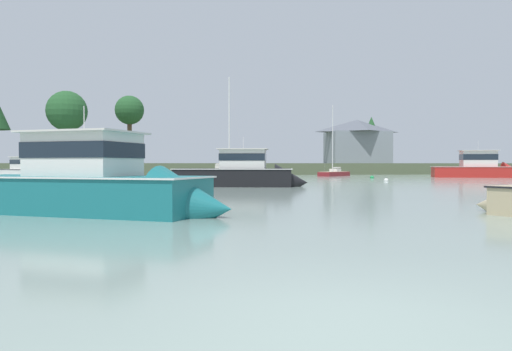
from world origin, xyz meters
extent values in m
plane|color=gray|center=(0.00, 0.00, 0.00)|extent=(400.00, 400.00, 0.00)
cube|color=#4C563D|center=(0.00, 89.04, 0.86)|extent=(175.52, 44.89, 1.72)
cube|color=#196B70|center=(-5.28, 11.83, 0.27)|extent=(8.75, 6.20, 1.85)
cone|color=#196B70|center=(-1.52, 9.99, 0.27)|extent=(3.21, 3.30, 2.53)
cube|color=silver|center=(-5.28, 11.83, 1.17)|extent=(8.95, 6.37, 0.05)
cube|color=silver|center=(-5.03, 11.71, 1.87)|extent=(3.70, 3.34, 1.36)
cube|color=#19232D|center=(-5.03, 11.71, 2.01)|extent=(3.77, 3.41, 0.49)
cube|color=beige|center=(-5.03, 11.71, 2.58)|extent=(4.18, 3.82, 0.06)
cylinder|color=silver|center=(-5.03, 11.71, 3.03)|extent=(0.03, 0.03, 0.83)
cube|color=black|center=(1.40, 30.25, 0.28)|extent=(8.60, 4.52, 1.95)
cone|color=black|center=(5.41, 29.44, 0.28)|extent=(2.77, 3.06, 2.66)
cube|color=silver|center=(1.40, 30.25, 1.23)|extent=(8.78, 4.66, 0.05)
cube|color=silver|center=(2.09, 30.11, 1.93)|extent=(3.52, 2.93, 1.34)
cube|color=#19232D|center=(2.09, 30.11, 2.07)|extent=(3.59, 2.99, 0.48)
cube|color=beige|center=(2.09, 30.11, 2.63)|extent=(3.96, 3.38, 0.06)
cylinder|color=silver|center=(2.09, 30.11, 3.08)|extent=(0.03, 0.03, 0.84)
cube|color=maroon|center=(17.32, 59.01, 0.08)|extent=(5.43, 5.61, 0.94)
cube|color=#CCB78E|center=(17.32, 59.01, 0.57)|extent=(5.03, 5.21, 0.04)
cube|color=silver|center=(17.53, 59.23, 0.78)|extent=(1.71, 1.73, 0.37)
cylinder|color=silver|center=(16.99, 58.65, 4.96)|extent=(0.12, 0.12, 8.74)
cylinder|color=silver|center=(17.83, 59.54, 1.06)|extent=(1.75, 1.85, 0.10)
cylinder|color=silver|center=(17.83, 59.54, 1.11)|extent=(1.61, 1.70, 0.14)
cylinder|color=#999999|center=(16.15, 57.76, 4.94)|extent=(1.70, 1.80, 8.70)
cube|color=#669ECC|center=(-14.08, 59.44, 0.23)|extent=(7.06, 4.04, 1.59)
cone|color=#669ECC|center=(-10.86, 58.59, 0.23)|extent=(2.36, 2.58, 2.18)
cube|color=black|center=(-14.08, 59.44, 1.00)|extent=(7.21, 4.17, 0.05)
cube|color=silver|center=(-13.61, 59.31, 1.63)|extent=(2.92, 2.51, 1.21)
cube|color=#19232D|center=(-13.61, 59.31, 1.75)|extent=(2.98, 2.56, 0.44)
cube|color=beige|center=(-13.61, 59.31, 2.27)|extent=(3.29, 2.89, 0.06)
cylinder|color=silver|center=(-13.61, 59.31, 2.74)|extent=(0.03, 0.03, 0.90)
cube|color=white|center=(-18.54, 48.72, 0.24)|extent=(5.98, 6.37, 1.66)
cone|color=white|center=(-16.31, 46.21, 0.24)|extent=(2.61, 2.62, 1.82)
cube|color=black|center=(-18.54, 48.72, 1.04)|extent=(6.13, 6.52, 0.05)
cube|color=silver|center=(-18.62, 48.81, 1.68)|extent=(2.85, 2.92, 1.23)
cube|color=#19232D|center=(-18.62, 48.81, 1.81)|extent=(2.91, 2.98, 0.44)
cube|color=beige|center=(-18.62, 48.81, 2.33)|extent=(3.24, 3.31, 0.06)
cylinder|color=silver|center=(-18.62, 48.81, 2.76)|extent=(0.03, 0.03, 0.81)
cone|color=tan|center=(8.45, 9.99, 0.20)|extent=(2.70, 2.69, 2.01)
cube|color=#B2231E|center=(31.94, 50.55, 0.29)|extent=(9.78, 6.39, 2.00)
cube|color=silver|center=(31.94, 50.55, 1.26)|extent=(10.00, 6.58, 0.05)
cube|color=silver|center=(32.44, 50.36, 2.23)|extent=(4.46, 3.88, 1.88)
cube|color=#19232D|center=(32.44, 50.36, 2.42)|extent=(4.55, 3.96, 0.68)
cube|color=beige|center=(32.44, 50.36, 3.20)|extent=(5.03, 4.45, 0.06)
cylinder|color=silver|center=(32.44, 50.36, 3.81)|extent=(0.03, 0.03, 1.17)
cube|color=brown|center=(2.92, 57.79, 0.12)|extent=(6.22, 10.21, 1.36)
cube|color=#CCB78E|center=(2.92, 57.79, 0.82)|extent=(5.70, 9.54, 0.04)
cube|color=silver|center=(2.73, 58.25, 1.14)|extent=(2.39, 2.67, 0.60)
cylinder|color=silver|center=(3.22, 57.06, 6.62)|extent=(0.20, 0.20, 11.56)
cylinder|color=silver|center=(2.47, 58.90, 1.54)|extent=(1.66, 3.75, 0.16)
cylinder|color=silver|center=(2.47, 58.90, 1.59)|extent=(1.49, 3.37, 0.14)
cylinder|color=#999999|center=(3.98, 55.21, 6.59)|extent=(1.54, 3.71, 11.51)
sphere|color=#1E8C47|center=(18.43, 48.13, 0.08)|extent=(0.45, 0.45, 0.45)
torus|color=#333338|center=(18.43, 48.13, 0.34)|extent=(0.12, 0.12, 0.02)
sphere|color=white|center=(16.33, 39.03, 0.07)|extent=(0.42, 0.42, 0.42)
torus|color=#333338|center=(16.33, 39.03, 0.32)|extent=(0.12, 0.12, 0.02)
cylinder|color=brown|center=(-11.83, 82.04, 5.70)|extent=(0.77, 0.77, 7.97)
sphere|color=#235128|center=(-11.83, 82.04, 10.79)|extent=(4.91, 4.91, 4.91)
cylinder|color=brown|center=(-19.58, 71.42, 4.90)|extent=(0.63, 0.63, 6.36)
sphere|color=#235128|center=(-19.58, 71.42, 9.40)|extent=(5.90, 5.90, 5.90)
cylinder|color=brown|center=(31.14, 82.10, 4.72)|extent=(0.46, 0.46, 6.01)
cone|color=#235128|center=(31.14, 82.10, 7.80)|extent=(3.92, 3.92, 4.79)
cube|color=gray|center=(28.45, 82.09, 4.55)|extent=(10.45, 7.76, 5.67)
pyramid|color=#565B66|center=(28.45, 82.09, 8.50)|extent=(11.29, 8.38, 2.23)
camera|label=1|loc=(-1.67, -4.85, 1.57)|focal=34.88mm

